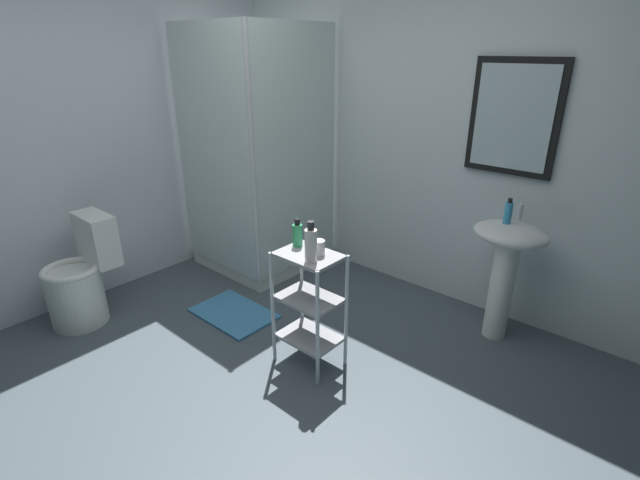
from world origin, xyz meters
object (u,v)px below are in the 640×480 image
Objects in this scene: lotion_bottle_white at (311,244)px; bath_mat at (234,313)px; pedestal_sink at (506,258)px; storage_cart at (309,301)px; shower_stall at (260,218)px; rinse_cup at (318,248)px; toilet at (81,280)px; body_wash_bottle_green at (297,234)px; hand_soap_bottle at (508,212)px.

bath_mat is at bearing 173.56° from lotion_bottle_white.
pedestal_sink is 1.09× the size of storage_cart.
bath_mat is at bearing 177.48° from storage_cart.
shower_stall is 22.65× the size of rinse_cup.
pedestal_sink is 2.89m from toilet.
body_wash_bottle_green is 0.23m from lotion_bottle_white.
rinse_cup is at bearing -0.46° from bath_mat.
body_wash_bottle_green is (1.41, 0.73, 0.50)m from toilet.
shower_stall is 12.49× the size of hand_soap_bottle.
rinse_cup is at bearing 24.26° from toilet.
shower_stall is 2.02m from hand_soap_bottle.
pedestal_sink is 1.30m from storage_cart.
rinse_cup is (1.59, 0.72, 0.47)m from toilet.
lotion_bottle_white reaches higher than body_wash_bottle_green.
toilet is at bearing -155.74° from rinse_cup.
pedestal_sink is 0.30m from hand_soap_bottle.
body_wash_bottle_green is at bearing 0.88° from bath_mat.
lotion_bottle_white reaches higher than bath_mat.
pedestal_sink is at bearing 55.15° from rinse_cup.
body_wash_bottle_green is at bearing -131.56° from pedestal_sink.
toilet reaches higher than storage_cart.
bath_mat is at bearing -179.12° from body_wash_bottle_green.
hand_soap_bottle is 2.01m from bath_mat.
toilet is at bearing -136.05° from bath_mat.
hand_soap_bottle is 0.69× the size of lotion_bottle_white.
bath_mat is at bearing -146.87° from pedestal_sink.
body_wash_bottle_green is (1.10, -0.69, 0.35)m from shower_stall.
bath_mat is (-1.51, -1.00, -0.87)m from hand_soap_bottle.
storage_cart is at bearing 24.09° from toilet.
toilet is 1.27× the size of bath_mat.
shower_stall is 0.94m from bath_mat.
hand_soap_bottle reaches higher than bath_mat.
pedestal_sink reaches higher than toilet.
lotion_bottle_white is 0.39× the size of bath_mat.
hand_soap_bottle is 1.31m from body_wash_bottle_green.
body_wash_bottle_green is 0.72× the size of lotion_bottle_white.
hand_soap_bottle is at bearing 49.42° from body_wash_bottle_green.
shower_stall is 3.33× the size of bath_mat.
shower_stall is at bearing 77.84° from toilet.
pedestal_sink reaches higher than bath_mat.
lotion_bottle_white is at bearing -121.65° from pedestal_sink.
storage_cart is 1.34m from hand_soap_bottle.
hand_soap_bottle reaches higher than toilet.
lotion_bottle_white is at bearing -31.27° from shower_stall.
hand_soap_bottle is at bearing 59.54° from lotion_bottle_white.
pedestal_sink is at bearing 58.35° from lotion_bottle_white.
shower_stall is at bearing 148.14° from body_wash_bottle_green.
toilet is (-0.31, -1.42, -0.15)m from shower_stall.
shower_stall is at bearing 122.49° from bath_mat.
lotion_bottle_white is at bearing 21.17° from toilet.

